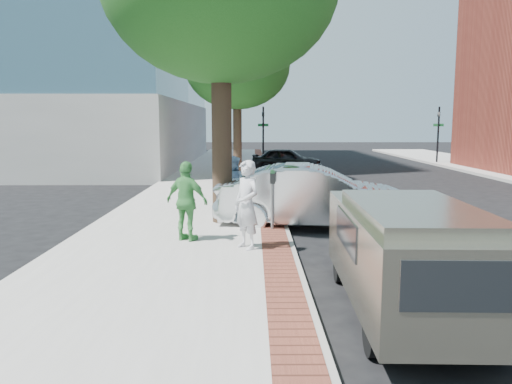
{
  "coord_description": "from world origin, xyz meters",
  "views": [
    {
      "loc": [
        0.21,
        -11.15,
        2.76
      ],
      "look_at": [
        0.28,
        0.03,
        1.2
      ],
      "focal_mm": 35.0,
      "sensor_mm": 36.0,
      "label": 1
    }
  ],
  "objects_px": {
    "person_gray": "(247,205)",
    "bg_car": "(287,160)",
    "parking_meter": "(272,187)",
    "person_green": "(187,201)",
    "van": "(404,250)",
    "person_officer": "(233,184)",
    "sedan_silver": "(313,197)"
  },
  "relations": [
    {
      "from": "person_gray",
      "to": "sedan_silver",
      "type": "height_order",
      "value": "person_gray"
    },
    {
      "from": "parking_meter",
      "to": "van",
      "type": "distance_m",
      "value": 5.23
    },
    {
      "from": "person_green",
      "to": "van",
      "type": "distance_m",
      "value": 5.27
    },
    {
      "from": "parking_meter",
      "to": "sedan_silver",
      "type": "xyz_separation_m",
      "value": [
        1.11,
        0.87,
        -0.37
      ]
    },
    {
      "from": "person_green",
      "to": "bg_car",
      "type": "bearing_deg",
      "value": -74.32
    },
    {
      "from": "person_gray",
      "to": "person_officer",
      "type": "relative_size",
      "value": 1.13
    },
    {
      "from": "parking_meter",
      "to": "person_officer",
      "type": "relative_size",
      "value": 0.9
    },
    {
      "from": "person_officer",
      "to": "parking_meter",
      "type": "bearing_deg",
      "value": 146.31
    },
    {
      "from": "parking_meter",
      "to": "bg_car",
      "type": "relative_size",
      "value": 0.37
    },
    {
      "from": "person_green",
      "to": "van",
      "type": "relative_size",
      "value": 0.39
    },
    {
      "from": "van",
      "to": "parking_meter",
      "type": "bearing_deg",
      "value": 111.4
    },
    {
      "from": "parking_meter",
      "to": "person_gray",
      "type": "relative_size",
      "value": 0.8
    },
    {
      "from": "person_green",
      "to": "van",
      "type": "xyz_separation_m",
      "value": [
        3.69,
        -3.76,
        -0.13
      ]
    },
    {
      "from": "parking_meter",
      "to": "bg_car",
      "type": "height_order",
      "value": "parking_meter"
    },
    {
      "from": "person_green",
      "to": "bg_car",
      "type": "xyz_separation_m",
      "value": [
        3.39,
        17.4,
        -0.36
      ]
    },
    {
      "from": "bg_car",
      "to": "person_officer",
      "type": "bearing_deg",
      "value": 176.77
    },
    {
      "from": "van",
      "to": "sedan_silver",
      "type": "bearing_deg",
      "value": 98.11
    },
    {
      "from": "parking_meter",
      "to": "sedan_silver",
      "type": "relative_size",
      "value": 0.29
    },
    {
      "from": "person_officer",
      "to": "sedan_silver",
      "type": "xyz_separation_m",
      "value": [
        2.16,
        -1.69,
        -0.14
      ]
    },
    {
      "from": "person_gray",
      "to": "bg_car",
      "type": "bearing_deg",
      "value": 135.86
    },
    {
      "from": "van",
      "to": "bg_car",
      "type": "bearing_deg",
      "value": 92.59
    },
    {
      "from": "parking_meter",
      "to": "person_green",
      "type": "distance_m",
      "value": 2.26
    },
    {
      "from": "parking_meter",
      "to": "person_green",
      "type": "xyz_separation_m",
      "value": [
        -1.93,
        -1.16,
        -0.17
      ]
    },
    {
      "from": "person_green",
      "to": "van",
      "type": "height_order",
      "value": "person_green"
    },
    {
      "from": "person_green",
      "to": "sedan_silver",
      "type": "height_order",
      "value": "person_green"
    },
    {
      "from": "person_gray",
      "to": "bg_car",
      "type": "distance_m",
      "value": 18.25
    },
    {
      "from": "van",
      "to": "person_officer",
      "type": "bearing_deg",
      "value": 112.32
    },
    {
      "from": "person_green",
      "to": "bg_car",
      "type": "relative_size",
      "value": 0.45
    },
    {
      "from": "person_gray",
      "to": "person_green",
      "type": "bearing_deg",
      "value": -156.28
    },
    {
      "from": "person_officer",
      "to": "van",
      "type": "distance_m",
      "value": 7.98
    },
    {
      "from": "bg_car",
      "to": "van",
      "type": "height_order",
      "value": "van"
    },
    {
      "from": "parking_meter",
      "to": "van",
      "type": "bearing_deg",
      "value": -70.38
    }
  ]
}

